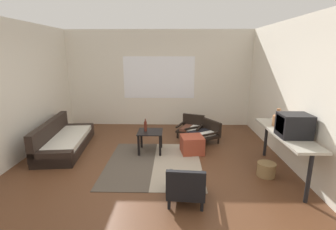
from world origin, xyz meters
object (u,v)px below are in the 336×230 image
armchair_corner (205,132)px  console_shelf (286,136)px  coffee_table (150,136)px  wicker_basket (266,169)px  armchair_striped_foreground (186,186)px  glass_bottle (145,126)px  couch (63,141)px  armchair_by_window (191,127)px  clay_vase (278,120)px  ottoman_orange (192,144)px  crt_television (294,126)px

armchair_corner → console_shelf: bearing=-54.9°
coffee_table → armchair_corner: armchair_corner is taller
console_shelf → wicker_basket: bearing=-169.3°
armchair_striped_foreground → console_shelf: 1.97m
glass_bottle → wicker_basket: (2.21, -1.06, -0.45)m
couch → wicker_basket: couch is taller
armchair_by_window → armchair_striped_foreground: (-0.27, -2.92, 0.01)m
clay_vase → coffee_table: bearing=165.8°
couch → armchair_by_window: 3.04m
coffee_table → armchair_corner: (1.24, 0.66, -0.12)m
couch → clay_vase: (4.32, -0.71, 0.70)m
couch → ottoman_orange: 2.82m
couch → coffee_table: couch is taller
armchair_striped_foreground → crt_television: crt_television is taller
crt_television → wicker_basket: (-0.28, 0.19, -0.85)m
crt_television → armchair_striped_foreground: bearing=-160.2°
glass_bottle → armchair_corner: bearing=25.4°
crt_television → ottoman_orange: bearing=141.6°
coffee_table → armchair_by_window: size_ratio=0.70×
armchair_striped_foreground → ottoman_orange: size_ratio=1.49×
clay_vase → wicker_basket: (-0.29, -0.43, -0.77)m
ottoman_orange → crt_television: 2.07m
crt_television → wicker_basket: bearing=146.6°
coffee_table → armchair_by_window: (0.95, 1.08, -0.11)m
ottoman_orange → armchair_by_window: bearing=87.2°
coffee_table → armchair_striped_foreground: bearing=-69.8°
armchair_by_window → console_shelf: console_shelf is taller
coffee_table → wicker_basket: bearing=-26.1°
clay_vase → ottoman_orange: bearing=159.1°
clay_vase → glass_bottle: (-2.49, 0.63, -0.32)m
armchair_by_window → clay_vase: clay_vase is taller
console_shelf → glass_bottle: console_shelf is taller
armchair_by_window → armchair_striped_foreground: size_ratio=1.11×
armchair_by_window → wicker_basket: bearing=-61.3°
armchair_by_window → ottoman_orange: size_ratio=1.65×
armchair_by_window → glass_bottle: size_ratio=2.83×
coffee_table → wicker_basket: coffee_table is taller
coffee_table → armchair_by_window: armchair_by_window is taller
armchair_corner → ottoman_orange: bearing=-116.9°
wicker_basket → couch: bearing=164.3°
armchair_striped_foreground → glass_bottle: 2.04m
coffee_table → glass_bottle: glass_bottle is taller
ottoman_orange → armchair_striped_foreground: bearing=-96.8°
coffee_table → armchair_striped_foreground: size_ratio=0.78×
ottoman_orange → wicker_basket: (1.21, -1.00, -0.06)m
armchair_corner → clay_vase: bearing=-47.7°
couch → glass_bottle: size_ratio=7.70×
crt_television → glass_bottle: (-2.49, 1.24, -0.40)m
couch → glass_bottle: (1.83, -0.08, 0.37)m
console_shelf → wicker_basket: size_ratio=5.78×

